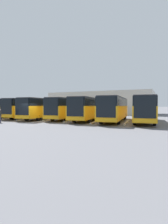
# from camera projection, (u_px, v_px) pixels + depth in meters

# --- Properties ---
(ground_plane) EXTENTS (600.00, 600.00, 0.00)m
(ground_plane) POSITION_uv_depth(u_px,v_px,m) (32.00, 122.00, 23.39)
(ground_plane) COLOR #5B5B60
(bus_0) EXTENTS (3.80, 12.71, 3.35)m
(bus_0) POSITION_uv_depth(u_px,v_px,m) (144.00, 108.00, 23.31)
(bus_0) COLOR orange
(bus_0) RESTS_ON ground_plane
(curb_divider_0) EXTENTS (0.93, 6.19, 0.15)m
(curb_divider_0) POSITION_uv_depth(u_px,v_px,m) (127.00, 122.00, 22.52)
(curb_divider_0) COLOR #B2B2AD
(curb_divider_0) RESTS_ON ground_plane
(bus_1) EXTENTS (3.80, 12.71, 3.35)m
(bus_1) POSITION_uv_depth(u_px,v_px,m) (115.00, 108.00, 24.46)
(bus_1) COLOR orange
(bus_1) RESTS_ON ground_plane
(curb_divider_1) EXTENTS (0.93, 6.19, 0.15)m
(curb_divider_1) POSITION_uv_depth(u_px,v_px,m) (97.00, 121.00, 23.67)
(curb_divider_1) COLOR #B2B2AD
(curb_divider_1) RESTS_ON ground_plane
(bus_2) EXTENTS (3.80, 12.71, 3.35)m
(bus_2) POSITION_uv_depth(u_px,v_px,m) (90.00, 108.00, 26.41)
(bus_2) COLOR orange
(bus_2) RESTS_ON ground_plane
(curb_divider_2) EXTENTS (0.93, 6.19, 0.15)m
(curb_divider_2) POSITION_uv_depth(u_px,v_px,m) (73.00, 120.00, 25.62)
(curb_divider_2) COLOR #B2B2AD
(curb_divider_2) RESTS_ON ground_plane
(bus_3) EXTENTS (3.80, 12.71, 3.35)m
(bus_3) POSITION_uv_depth(u_px,v_px,m) (70.00, 108.00, 28.58)
(bus_3) COLOR orange
(bus_3) RESTS_ON ground_plane
(curb_divider_3) EXTENTS (0.93, 6.19, 0.15)m
(curb_divider_3) POSITION_uv_depth(u_px,v_px,m) (53.00, 119.00, 27.79)
(curb_divider_3) COLOR #B2B2AD
(curb_divider_3) RESTS_ON ground_plane
(bus_4) EXTENTS (3.80, 12.71, 3.35)m
(bus_4) POSITION_uv_depth(u_px,v_px,m) (46.00, 108.00, 29.23)
(bus_4) COLOR orange
(bus_4) RESTS_ON ground_plane
(curb_divider_4) EXTENTS (0.93, 6.19, 0.15)m
(curb_divider_4) POSITION_uv_depth(u_px,v_px,m) (30.00, 119.00, 28.45)
(curb_divider_4) COLOR #B2B2AD
(curb_divider_4) RESTS_ON ground_plane
(bus_5) EXTENTS (3.80, 12.71, 3.35)m
(bus_5) POSITION_uv_depth(u_px,v_px,m) (31.00, 108.00, 31.57)
(bus_5) COLOR orange
(bus_5) RESTS_ON ground_plane
(curb_divider_5) EXTENTS (0.93, 6.19, 0.15)m
(curb_divider_5) POSITION_uv_depth(u_px,v_px,m) (16.00, 118.00, 30.79)
(curb_divider_5) COLOR #B2B2AD
(curb_divider_5) RESTS_ON ground_plane
(bus_6) EXTENTS (3.80, 12.71, 3.35)m
(bus_6) POSITION_uv_depth(u_px,v_px,m) (13.00, 107.00, 32.64)
(bus_6) COLOR orange
(bus_6) RESTS_ON ground_plane
(pedestrian) EXTENTS (0.50, 0.50, 1.82)m
(pedestrian) POSITION_uv_depth(u_px,v_px,m) (0.00, 115.00, 22.48)
(pedestrian) COLOR #38384C
(pedestrian) RESTS_ON ground_plane
(station_building) EXTENTS (27.14, 14.25, 5.78)m
(station_building) POSITION_uv_depth(u_px,v_px,m) (101.00, 103.00, 48.16)
(station_building) COLOR beige
(station_building) RESTS_ON ground_plane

